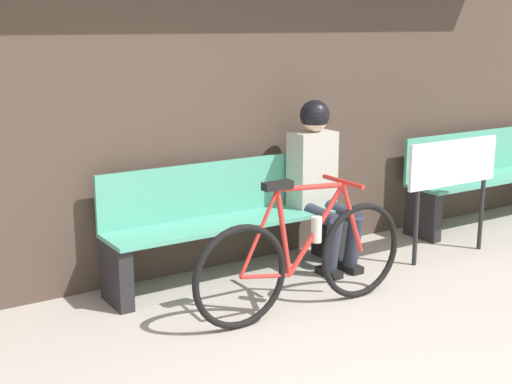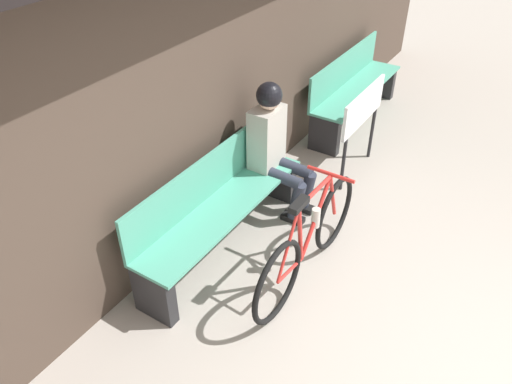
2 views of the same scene
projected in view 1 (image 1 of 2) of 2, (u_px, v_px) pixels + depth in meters
The scene contains 6 objects.
storefront_wall at pixel (150, 50), 4.96m from camera, with size 12.00×0.56×3.20m.
park_bench_near at pixel (229, 223), 5.22m from camera, with size 1.91×0.42×0.86m.
bicycle at pixel (304, 258), 4.60m from camera, with size 1.63×0.40×0.90m.
person_seated at pixel (319, 172), 5.45m from camera, with size 0.34×0.59×1.28m.
park_bench_far at pixel (487, 179), 6.70m from camera, with size 1.86×0.42×0.86m.
signboard at pixel (453, 170), 5.62m from camera, with size 0.94×0.04×0.96m.
Camera 1 is at (-2.11, -1.88, 1.84)m, focal length 50.00 mm.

